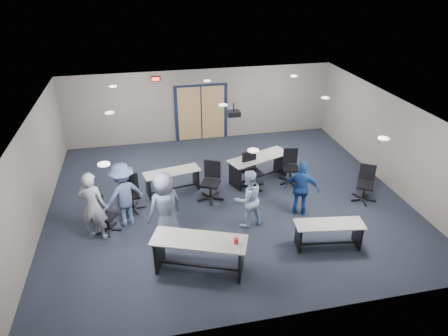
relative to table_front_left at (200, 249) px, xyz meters
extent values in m
plane|color=#1B212B|center=(1.24, 2.85, -0.58)|extent=(10.00, 10.00, 0.00)
cube|color=gray|center=(1.24, 7.35, 0.77)|extent=(10.00, 0.04, 2.70)
cube|color=gray|center=(1.24, -1.65, 0.77)|extent=(10.00, 0.04, 2.70)
cube|color=gray|center=(-3.76, 2.85, 0.77)|extent=(0.04, 9.00, 2.70)
cube|color=gray|center=(6.24, 2.85, 0.77)|extent=(0.04, 9.00, 2.70)
cube|color=white|center=(1.24, 2.85, 2.12)|extent=(10.00, 9.00, 0.04)
cube|color=#101A31|center=(1.24, 7.32, 0.47)|extent=(2.00, 0.06, 2.20)
cube|color=#9D7048|center=(0.79, 7.30, 0.47)|extent=(0.85, 0.04, 2.05)
cube|color=#9D7048|center=(1.69, 7.30, 0.47)|extent=(0.85, 0.04, 2.05)
cube|color=black|center=(-0.36, 7.30, 1.87)|extent=(0.32, 0.05, 0.18)
cube|color=#FF0C0C|center=(-0.36, 7.27, 1.87)|extent=(0.26, 0.02, 0.12)
cylinder|color=black|center=(1.54, 3.35, 2.00)|extent=(0.04, 0.04, 0.24)
cube|color=black|center=(1.54, 3.35, 1.82)|extent=(0.35, 0.30, 0.14)
cylinder|color=black|center=(1.54, 3.20, 1.82)|extent=(0.08, 0.03, 0.08)
cube|color=#A3A09A|center=(-0.01, 0.00, 0.24)|extent=(2.17, 1.39, 0.03)
cube|color=black|center=(-0.86, 0.34, -0.17)|extent=(0.28, 0.61, 0.80)
cube|color=black|center=(0.85, -0.33, -0.17)|extent=(0.28, 0.61, 0.80)
cube|color=black|center=(-0.01, 0.00, -0.46)|extent=(1.73, 0.72, 0.05)
cylinder|color=red|center=(0.74, -0.29, 0.33)|extent=(0.09, 0.09, 0.14)
cube|color=#A3A09A|center=(3.13, 0.18, 0.07)|extent=(1.69, 0.77, 0.03)
cube|color=black|center=(2.41, 0.29, -0.26)|extent=(0.12, 0.50, 0.63)
cube|color=black|center=(3.84, 0.08, -0.26)|extent=(0.12, 0.50, 0.63)
cube|color=black|center=(3.13, 0.18, -0.49)|extent=(1.44, 0.25, 0.04)
cube|color=#A3A09A|center=(-0.26, 3.58, 0.08)|extent=(1.73, 0.86, 0.03)
cube|color=black|center=(-0.98, 3.44, -0.25)|extent=(0.14, 0.50, 0.64)
cube|color=black|center=(0.47, 3.72, -0.25)|extent=(0.14, 0.50, 0.64)
cube|color=black|center=(-0.26, 3.58, -0.48)|extent=(1.45, 0.33, 0.04)
cube|color=#A3A09A|center=(2.44, 3.71, 0.22)|extent=(2.10, 1.33, 0.03)
cube|color=black|center=(1.61, 3.40, -0.19)|extent=(0.27, 0.59, 0.78)
cube|color=black|center=(3.27, 4.02, -0.19)|extent=(0.27, 0.59, 0.78)
cube|color=black|center=(2.44, 3.71, -0.46)|extent=(1.68, 0.68, 0.04)
imported|color=#949AA2|center=(-2.32, 1.71, 0.34)|extent=(0.77, 0.62, 1.83)
imported|color=slate|center=(-0.62, 1.31, 0.34)|extent=(1.06, 0.93, 1.83)
imported|color=#B5CCF0|center=(1.48, 1.46, 0.21)|extent=(0.89, 0.77, 1.58)
imported|color=navy|center=(3.00, 1.65, 0.21)|extent=(1.00, 0.77, 1.58)
imported|color=#485C83|center=(-1.61, 2.16, 0.30)|extent=(1.31, 1.12, 1.76)
camera|label=1|loc=(-0.93, -6.84, 5.59)|focal=32.00mm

